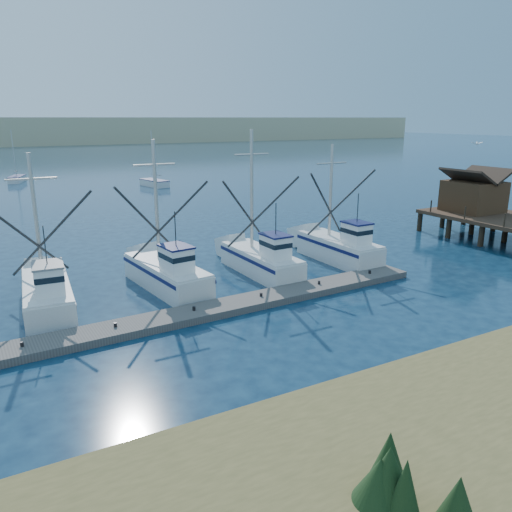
# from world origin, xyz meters

# --- Properties ---
(ground) EXTENTS (500.00, 500.00, 0.00)m
(ground) POSITION_xyz_m (0.00, 0.00, 0.00)
(ground) COLOR #0B1F34
(ground) RESTS_ON ground
(floating_dock) EXTENTS (28.64, 3.15, 0.38)m
(floating_dock) POSITION_xyz_m (-6.75, 5.81, 0.19)
(floating_dock) COLOR #595450
(floating_dock) RESTS_ON ground
(timber_pier) EXTENTS (7.00, 20.00, 8.00)m
(timber_pier) POSITION_xyz_m (21.50, 8.46, 2.57)
(timber_pier) COLOR black
(timber_pier) RESTS_ON ground
(dune_ridge) EXTENTS (360.00, 60.00, 10.00)m
(dune_ridge) POSITION_xyz_m (0.00, 210.00, 5.00)
(dune_ridge) COLOR tan
(dune_ridge) RESTS_ON ground
(trawler_fleet) EXTENTS (28.66, 8.66, 9.10)m
(trawler_fleet) POSITION_xyz_m (-7.53, 10.62, 0.96)
(trawler_fleet) COLOR silver
(trawler_fleet) RESTS_ON ground
(sailboat_near) EXTENTS (3.13, 5.65, 8.10)m
(sailboat_near) POSITION_xyz_m (6.97, 55.71, 0.49)
(sailboat_near) COLOR silver
(sailboat_near) RESTS_ON ground
(sailboat_far) EXTENTS (3.05, 5.21, 8.10)m
(sailboat_far) POSITION_xyz_m (-10.52, 70.88, 0.50)
(sailboat_far) COLOR silver
(sailboat_far) RESTS_ON ground
(flying_gull) EXTENTS (1.16, 0.21, 0.21)m
(flying_gull) POSITION_xyz_m (16.82, 8.59, 8.00)
(flying_gull) COLOR white
(flying_gull) RESTS_ON ground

